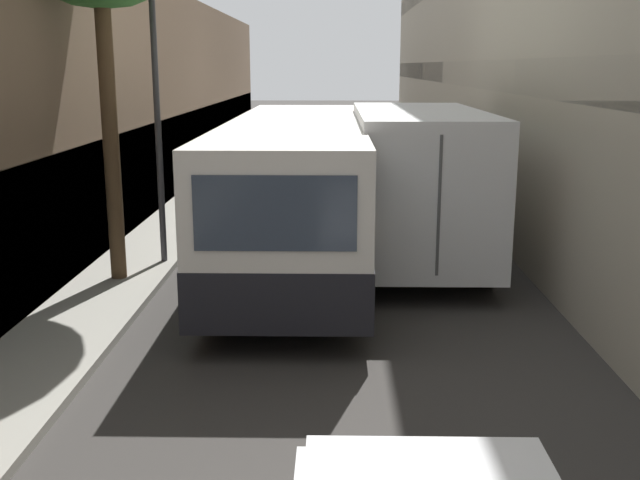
{
  "coord_description": "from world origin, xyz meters",
  "views": [
    {
      "loc": [
        0.02,
        1.98,
        3.89
      ],
      "look_at": [
        -0.17,
        11.79,
        1.6
      ],
      "focal_mm": 42.0,
      "sensor_mm": 36.0,
      "label": 1
    }
  ],
  "objects": [
    {
      "name": "box_truck",
      "position": [
        1.68,
        17.64,
        1.65
      ],
      "size": [
        2.39,
        8.53,
        3.06
      ],
      "color": "silver",
      "rests_on": "ground_plane"
    },
    {
      "name": "sidewalk_left",
      "position": [
        -3.9,
        15.0,
        0.06
      ],
      "size": [
        1.62,
        60.0,
        0.12
      ],
      "color": "gray",
      "rests_on": "ground_plane"
    },
    {
      "name": "panel_van",
      "position": [
        -1.73,
        29.05,
        1.13
      ],
      "size": [
        1.98,
        4.38,
        2.02
      ],
      "color": "#BCBCC1",
      "rests_on": "ground_plane"
    },
    {
      "name": "bus",
      "position": [
        -0.73,
        16.85,
        1.53
      ],
      "size": [
        2.58,
        11.22,
        2.86
      ],
      "color": "silver",
      "rests_on": "ground_plane"
    },
    {
      "name": "building_left_shopfront",
      "position": [
        -5.81,
        15.0,
        2.77
      ],
      "size": [
        2.4,
        60.0,
        6.09
      ],
      "color": "brown",
      "rests_on": "ground_plane"
    },
    {
      "name": "street_lamp",
      "position": [
        -3.34,
        16.28,
        4.97
      ],
      "size": [
        0.36,
        0.8,
        7.02
      ],
      "color": "#38383D",
      "rests_on": "sidewalk_left"
    },
    {
      "name": "ground_plane",
      "position": [
        0.0,
        15.0,
        0.0
      ],
      "size": [
        150.0,
        150.0,
        0.0
      ],
      "primitive_type": "plane",
      "color": "#33302D"
    }
  ]
}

